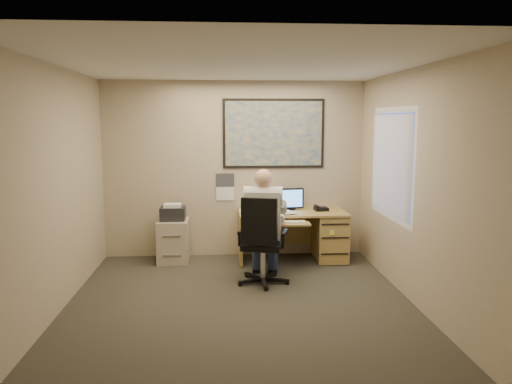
{
  "coord_description": "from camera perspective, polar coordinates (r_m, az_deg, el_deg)",
  "views": [
    {
      "loc": [
        -0.2,
        -5.42,
        2.11
      ],
      "look_at": [
        0.27,
        1.3,
        1.13
      ],
      "focal_mm": 35.0,
      "sensor_mm": 36.0,
      "label": 1
    }
  ],
  "objects": [
    {
      "name": "desk",
      "position": [
        7.63,
        6.57,
        -4.44
      ],
      "size": [
        1.6,
        0.97,
        1.07
      ],
      "color": "tan",
      "rests_on": "ground"
    },
    {
      "name": "person",
      "position": [
        6.46,
        0.79,
        -3.96
      ],
      "size": [
        0.75,
        0.97,
        1.49
      ],
      "primitive_type": null,
      "rotation": [
        0.0,
        0.0,
        -0.15
      ],
      "color": "silver",
      "rests_on": "office_chair"
    },
    {
      "name": "world_map",
      "position": [
        7.69,
        2.04,
        6.69
      ],
      "size": [
        1.56,
        0.03,
        1.06
      ],
      "primitive_type": "cube",
      "color": "#1E4C93",
      "rests_on": "room_shell"
    },
    {
      "name": "filing_cabinet",
      "position": [
        7.59,
        -9.42,
        -5.07
      ],
      "size": [
        0.45,
        0.54,
        0.88
      ],
      "rotation": [
        0.0,
        0.0,
        -0.01
      ],
      "color": "#B2A590",
      "rests_on": "ground"
    },
    {
      "name": "window_blinds",
      "position": [
        6.61,
        15.22,
        3.11
      ],
      "size": [
        0.06,
        1.4,
        1.3
      ],
      "primitive_type": null,
      "color": "beige",
      "rests_on": "room_shell"
    },
    {
      "name": "wall_calendar",
      "position": [
        7.72,
        -3.54,
        0.58
      ],
      "size": [
        0.28,
        0.01,
        0.42
      ],
      "primitive_type": "cube",
      "color": "white",
      "rests_on": "room_shell"
    },
    {
      "name": "office_chair",
      "position": [
        6.48,
        0.98,
        -7.62
      ],
      "size": [
        0.85,
        0.85,
        1.16
      ],
      "rotation": [
        0.0,
        0.0,
        -0.28
      ],
      "color": "black",
      "rests_on": "ground"
    },
    {
      "name": "room_shell",
      "position": [
        5.47,
        -1.85,
        0.27
      ],
      "size": [
        4.0,
        4.5,
        2.7
      ],
      "color": "#312F26",
      "rests_on": "ground"
    }
  ]
}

